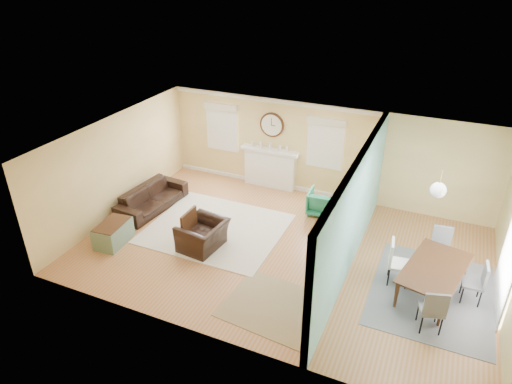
# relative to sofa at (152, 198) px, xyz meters

# --- Properties ---
(floor) EXTENTS (9.00, 9.00, 0.00)m
(floor) POSITION_rel_sofa_xyz_m (3.87, -0.42, -0.31)
(floor) COLOR #A56533
(floor) RESTS_ON ground
(wall_back) EXTENTS (9.00, 0.02, 2.60)m
(wall_back) POSITION_rel_sofa_xyz_m (3.87, 2.58, 0.99)
(wall_back) COLOR tan
(wall_back) RESTS_ON ground
(wall_front) EXTENTS (9.00, 0.02, 2.60)m
(wall_front) POSITION_rel_sofa_xyz_m (3.87, -3.42, 0.99)
(wall_front) COLOR tan
(wall_front) RESTS_ON ground
(wall_left) EXTENTS (0.02, 6.00, 2.60)m
(wall_left) POSITION_rel_sofa_xyz_m (-0.63, -0.42, 0.99)
(wall_left) COLOR tan
(wall_left) RESTS_ON ground
(ceiling) EXTENTS (9.00, 6.00, 0.02)m
(ceiling) POSITION_rel_sofa_xyz_m (3.87, -0.42, 2.29)
(ceiling) COLOR white
(ceiling) RESTS_ON wall_back
(partition) EXTENTS (0.17, 6.00, 2.60)m
(partition) POSITION_rel_sofa_xyz_m (5.38, -0.14, 1.05)
(partition) COLOR tan
(partition) RESTS_ON ground
(fireplace) EXTENTS (1.70, 0.30, 1.17)m
(fireplace) POSITION_rel_sofa_xyz_m (2.37, 2.46, 0.29)
(fireplace) COLOR white
(fireplace) RESTS_ON ground
(wall_clock) EXTENTS (0.70, 0.07, 0.70)m
(wall_clock) POSITION_rel_sofa_xyz_m (2.37, 2.55, 1.54)
(wall_clock) COLOR #462717
(wall_clock) RESTS_ON wall_back
(window_left) EXTENTS (1.05, 0.13, 1.42)m
(window_left) POSITION_rel_sofa_xyz_m (0.82, 2.53, 1.35)
(window_left) COLOR white
(window_left) RESTS_ON wall_back
(window_right) EXTENTS (1.05, 0.13, 1.42)m
(window_right) POSITION_rel_sofa_xyz_m (3.92, 2.53, 1.35)
(window_right) COLOR white
(window_right) RESTS_ON wall_back
(french_doors) EXTENTS (0.06, 1.70, 2.20)m
(french_doors) POSITION_rel_sofa_xyz_m (8.32, -0.42, 0.79)
(french_doors) COLOR white
(french_doors) RESTS_ON ground
(pendant) EXTENTS (0.30, 0.30, 0.55)m
(pendant) POSITION_rel_sofa_xyz_m (6.87, -0.42, 1.89)
(pendant) COLOR gold
(pendant) RESTS_ON ceiling
(rug_cream) EXTENTS (3.22, 2.80, 0.02)m
(rug_cream) POSITION_rel_sofa_xyz_m (2.04, -0.23, -0.30)
(rug_cream) COLOR beige
(rug_cream) RESTS_ON floor
(rug_jute) EXTENTS (2.09, 1.77, 0.01)m
(rug_jute) POSITION_rel_sofa_xyz_m (4.44, -2.25, -0.30)
(rug_jute) COLOR tan
(rug_jute) RESTS_ON floor
(rug_grey) EXTENTS (2.31, 2.88, 0.01)m
(rug_grey) POSITION_rel_sofa_xyz_m (7.15, -0.61, -0.30)
(rug_grey) COLOR slate
(rug_grey) RESTS_ON floor
(sofa) EXTENTS (1.01, 2.17, 0.61)m
(sofa) POSITION_rel_sofa_xyz_m (0.00, 0.00, 0.00)
(sofa) COLOR black
(sofa) RESTS_ON floor
(eames_chair) EXTENTS (1.01, 1.13, 0.67)m
(eames_chair) POSITION_rel_sofa_xyz_m (2.16, -1.06, 0.03)
(eames_chair) COLOR black
(eames_chair) RESTS_ON floor
(green_chair) EXTENTS (0.73, 0.75, 0.64)m
(green_chair) POSITION_rel_sofa_xyz_m (4.20, 1.57, 0.02)
(green_chair) COLOR #1D715B
(green_chair) RESTS_ON floor
(trunk) EXTENTS (0.65, 0.96, 0.53)m
(trunk) POSITION_rel_sofa_xyz_m (0.13, -1.73, -0.04)
(trunk) COLOR #5A715D
(trunk) RESTS_ON floor
(credenza) EXTENTS (0.50, 1.48, 0.80)m
(credenza) POSITION_rel_sofa_xyz_m (4.97, 0.80, 0.09)
(credenza) COLOR #9B7444
(credenza) RESTS_ON floor
(tv) EXTENTS (0.17, 1.07, 0.62)m
(tv) POSITION_rel_sofa_xyz_m (4.96, 0.80, 0.80)
(tv) COLOR black
(tv) RESTS_ON credenza
(garden_stool) EXTENTS (0.35, 0.35, 0.51)m
(garden_stool) POSITION_rel_sofa_xyz_m (4.96, -0.34, -0.05)
(garden_stool) COLOR white
(garden_stool) RESTS_ON floor
(potted_plant) EXTENTS (0.43, 0.39, 0.41)m
(potted_plant) POSITION_rel_sofa_xyz_m (4.96, -0.34, 0.41)
(potted_plant) COLOR #337F33
(potted_plant) RESTS_ON garden_stool
(dining_table) EXTENTS (1.40, 2.00, 0.64)m
(dining_table) POSITION_rel_sofa_xyz_m (7.15, -0.61, 0.01)
(dining_table) COLOR #462717
(dining_table) RESTS_ON floor
(dining_chair_n) EXTENTS (0.45, 0.45, 0.92)m
(dining_chair_n) POSITION_rel_sofa_xyz_m (7.17, 0.40, 0.23)
(dining_chair_n) COLOR slate
(dining_chair_n) RESTS_ON floor
(dining_chair_s) EXTENTS (0.51, 0.51, 0.93)m
(dining_chair_s) POSITION_rel_sofa_xyz_m (7.16, -1.63, 0.24)
(dining_chair_s) COLOR slate
(dining_chair_s) RESTS_ON floor
(dining_chair_w) EXTENTS (0.48, 0.48, 0.98)m
(dining_chair_w) POSITION_rel_sofa_xyz_m (6.44, -0.53, 0.27)
(dining_chair_w) COLOR white
(dining_chair_w) RESTS_ON floor
(dining_chair_e) EXTENTS (0.41, 0.41, 0.89)m
(dining_chair_e) POSITION_rel_sofa_xyz_m (7.83, -0.53, 0.21)
(dining_chair_e) COLOR slate
(dining_chair_e) RESTS_ON floor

